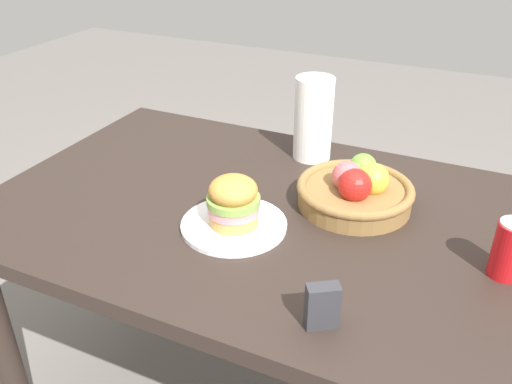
{
  "coord_description": "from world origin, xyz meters",
  "views": [
    {
      "loc": [
        0.46,
        -1.06,
        1.45
      ],
      "look_at": [
        -0.01,
        -0.03,
        0.81
      ],
      "focal_mm": 38.1,
      "sensor_mm": 36.0,
      "label": 1
    }
  ],
  "objects_px": {
    "soda_can": "(509,249)",
    "napkin_holder": "(322,306)",
    "paper_towel_roll": "(312,119)",
    "sandwich": "(233,201)",
    "plate": "(234,225)",
    "fruit_basket": "(356,190)"
  },
  "relations": [
    {
      "from": "soda_can",
      "to": "fruit_basket",
      "type": "distance_m",
      "value": 0.38
    },
    {
      "from": "plate",
      "to": "soda_can",
      "type": "distance_m",
      "value": 0.59
    },
    {
      "from": "plate",
      "to": "sandwich",
      "type": "height_order",
      "value": "sandwich"
    },
    {
      "from": "plate",
      "to": "soda_can",
      "type": "bearing_deg",
      "value": 7.39
    },
    {
      "from": "plate",
      "to": "sandwich",
      "type": "xyz_separation_m",
      "value": [
        0.0,
        0.0,
        0.07
      ]
    },
    {
      "from": "soda_can",
      "to": "sandwich",
      "type": "bearing_deg",
      "value": -172.61
    },
    {
      "from": "paper_towel_roll",
      "to": "fruit_basket",
      "type": "bearing_deg",
      "value": -48.05
    },
    {
      "from": "plate",
      "to": "sandwich",
      "type": "distance_m",
      "value": 0.07
    },
    {
      "from": "paper_towel_roll",
      "to": "napkin_holder",
      "type": "xyz_separation_m",
      "value": [
        0.26,
        -0.66,
        -0.07
      ]
    },
    {
      "from": "plate",
      "to": "paper_towel_roll",
      "type": "relative_size",
      "value": 1.04
    },
    {
      "from": "plate",
      "to": "paper_towel_roll",
      "type": "height_order",
      "value": "paper_towel_roll"
    },
    {
      "from": "sandwich",
      "to": "paper_towel_roll",
      "type": "relative_size",
      "value": 0.52
    },
    {
      "from": "plate",
      "to": "soda_can",
      "type": "relative_size",
      "value": 1.98
    },
    {
      "from": "fruit_basket",
      "to": "paper_towel_roll",
      "type": "bearing_deg",
      "value": 131.95
    },
    {
      "from": "plate",
      "to": "soda_can",
      "type": "height_order",
      "value": "soda_can"
    },
    {
      "from": "soda_can",
      "to": "paper_towel_roll",
      "type": "height_order",
      "value": "paper_towel_roll"
    },
    {
      "from": "sandwich",
      "to": "fruit_basket",
      "type": "xyz_separation_m",
      "value": [
        0.23,
        0.22,
        -0.03
      ]
    },
    {
      "from": "sandwich",
      "to": "paper_towel_roll",
      "type": "distance_m",
      "value": 0.44
    },
    {
      "from": "sandwich",
      "to": "soda_can",
      "type": "xyz_separation_m",
      "value": [
        0.58,
        0.08,
        -0.01
      ]
    },
    {
      "from": "soda_can",
      "to": "paper_towel_roll",
      "type": "xyz_separation_m",
      "value": [
        -0.55,
        0.36,
        0.06
      ]
    },
    {
      "from": "soda_can",
      "to": "napkin_holder",
      "type": "bearing_deg",
      "value": -134.2
    },
    {
      "from": "sandwich",
      "to": "napkin_holder",
      "type": "distance_m",
      "value": 0.37
    }
  ]
}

